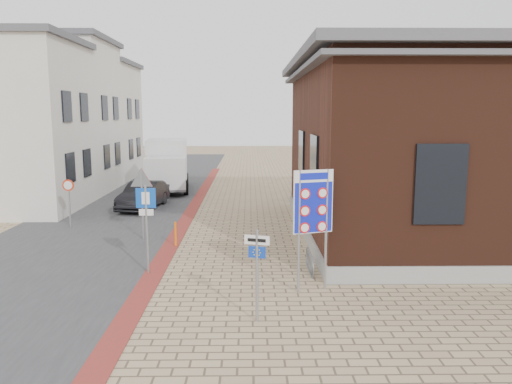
# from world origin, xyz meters

# --- Properties ---
(ground) EXTENTS (120.00, 120.00, 0.00)m
(ground) POSITION_xyz_m (0.00, 0.00, 0.00)
(ground) COLOR tan
(ground) RESTS_ON ground
(road_strip) EXTENTS (7.00, 60.00, 0.02)m
(road_strip) POSITION_xyz_m (-5.50, 15.00, 0.01)
(road_strip) COLOR #38383A
(road_strip) RESTS_ON ground
(curb_strip) EXTENTS (0.60, 40.00, 0.02)m
(curb_strip) POSITION_xyz_m (-2.00, 10.00, 0.01)
(curb_strip) COLOR maroon
(curb_strip) RESTS_ON ground
(brick_building) EXTENTS (13.00, 13.00, 6.80)m
(brick_building) POSITION_xyz_m (8.99, 7.00, 3.49)
(brick_building) COLOR gray
(brick_building) RESTS_ON ground
(townhouse_near) EXTENTS (7.40, 6.40, 8.30)m
(townhouse_near) POSITION_xyz_m (-10.99, 12.00, 4.17)
(townhouse_near) COLOR silver
(townhouse_near) RESTS_ON ground
(townhouse_mid) EXTENTS (7.40, 6.40, 9.10)m
(townhouse_mid) POSITION_xyz_m (-10.99, 18.00, 4.57)
(townhouse_mid) COLOR silver
(townhouse_mid) RESTS_ON ground
(townhouse_far) EXTENTS (7.40, 6.40, 8.30)m
(townhouse_far) POSITION_xyz_m (-10.99, 24.00, 4.17)
(townhouse_far) COLOR silver
(townhouse_far) RESTS_ON ground
(bike_rack) EXTENTS (0.08, 1.80, 0.60)m
(bike_rack) POSITION_xyz_m (2.65, 2.20, 0.26)
(bike_rack) COLOR slate
(bike_rack) RESTS_ON ground
(sedan) EXTENTS (2.02, 4.25, 1.34)m
(sedan) POSITION_xyz_m (-4.44, 12.18, 0.67)
(sedan) COLOR black
(sedan) RESTS_ON ground
(box_truck) EXTENTS (3.05, 6.14, 3.09)m
(box_truck) POSITION_xyz_m (-4.21, 18.08, 1.60)
(box_truck) COLOR slate
(box_truck) RESTS_ON ground
(border_sign) EXTENTS (1.07, 0.38, 3.26)m
(border_sign) POSITION_xyz_m (2.50, 0.50, 2.36)
(border_sign) COLOR gray
(border_sign) RESTS_ON ground
(essen_sign) EXTENTS (0.56, 0.20, 2.14)m
(essen_sign) POSITION_xyz_m (1.00, -1.50, 1.39)
(essen_sign) COLOR gray
(essen_sign) RESTS_ON ground
(parking_sign) EXTENTS (0.58, 0.07, 2.64)m
(parking_sign) POSITION_xyz_m (-2.18, 2.00, 1.81)
(parking_sign) COLOR gray
(parking_sign) RESTS_ON ground
(yield_sign) EXTENTS (0.95, 0.07, 2.67)m
(yield_sign) POSITION_xyz_m (-3.16, 6.00, 2.05)
(yield_sign) COLOR gray
(yield_sign) RESTS_ON ground
(speed_sign) EXTENTS (0.48, 0.07, 2.03)m
(speed_sign) POSITION_xyz_m (-6.57, 7.95, 1.33)
(speed_sign) COLOR gray
(speed_sign) RESTS_ON ground
(bollard) EXTENTS (0.09, 0.09, 0.89)m
(bollard) POSITION_xyz_m (-1.80, 5.00, 0.45)
(bollard) COLOR orange
(bollard) RESTS_ON ground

